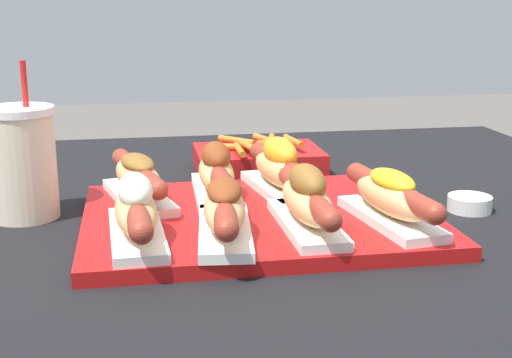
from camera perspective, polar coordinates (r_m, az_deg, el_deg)
serving_tray at (r=0.93m, az=0.21°, el=-3.23°), size 0.45×0.34×0.02m
hot_dog_0 at (r=0.83m, az=-9.59°, el=-2.47°), size 0.07×0.22×0.08m
hot_dog_1 at (r=0.83m, az=-2.54°, el=-2.42°), size 0.08×0.22×0.07m
hot_dog_2 at (r=0.86m, az=4.10°, el=-1.71°), size 0.06×0.22×0.08m
hot_dog_3 at (r=0.89m, az=10.77°, el=-1.45°), size 0.09×0.22×0.07m
hot_dog_4 at (r=0.98m, az=-9.41°, el=0.06°), size 0.10×0.22×0.07m
hot_dog_5 at (r=0.99m, az=-3.20°, el=0.54°), size 0.07×0.22×0.08m
hot_dog_6 at (r=1.01m, az=1.96°, el=0.79°), size 0.09×0.22×0.08m
sauce_bowl at (r=1.03m, az=16.72°, el=-1.82°), size 0.06×0.06×0.02m
drink_cup at (r=1.00m, az=-18.19°, el=1.29°), size 0.09×0.09×0.21m
fries_basket at (r=1.23m, az=0.20°, el=1.71°), size 0.21×0.16×0.06m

